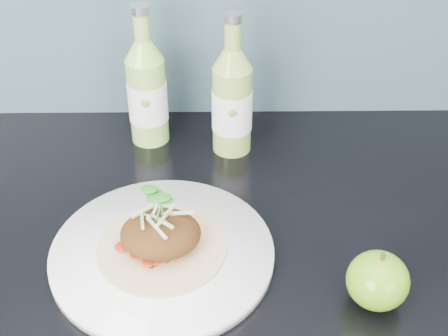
{
  "coord_description": "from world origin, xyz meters",
  "views": [
    {
      "loc": [
        0.02,
        1.04,
        1.48
      ],
      "look_at": [
        0.03,
        1.68,
        1.0
      ],
      "focal_mm": 50.0,
      "sensor_mm": 36.0,
      "label": 1
    }
  ],
  "objects_px": {
    "cider_bottle_right": "(232,101)",
    "green_apple": "(378,280)",
    "cider_bottle_left": "(147,92)",
    "dinner_plate": "(162,254)"
  },
  "relations": [
    {
      "from": "cider_bottle_left",
      "to": "cider_bottle_right",
      "type": "distance_m",
      "value": 0.14
    },
    {
      "from": "dinner_plate",
      "to": "cider_bottle_left",
      "type": "height_order",
      "value": "cider_bottle_left"
    },
    {
      "from": "green_apple",
      "to": "cider_bottle_left",
      "type": "relative_size",
      "value": 0.4
    },
    {
      "from": "dinner_plate",
      "to": "cider_bottle_right",
      "type": "distance_m",
      "value": 0.28
    },
    {
      "from": "dinner_plate",
      "to": "cider_bottle_right",
      "type": "bearing_deg",
      "value": 69.1
    },
    {
      "from": "cider_bottle_left",
      "to": "green_apple",
      "type": "bearing_deg",
      "value": -35.73
    },
    {
      "from": "cider_bottle_left",
      "to": "cider_bottle_right",
      "type": "relative_size",
      "value": 1.0
    },
    {
      "from": "cider_bottle_right",
      "to": "green_apple",
      "type": "bearing_deg",
      "value": -47.79
    },
    {
      "from": "cider_bottle_right",
      "to": "cider_bottle_left",
      "type": "bearing_deg",
      "value": -176.99
    },
    {
      "from": "dinner_plate",
      "to": "cider_bottle_right",
      "type": "relative_size",
      "value": 1.56
    }
  ]
}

